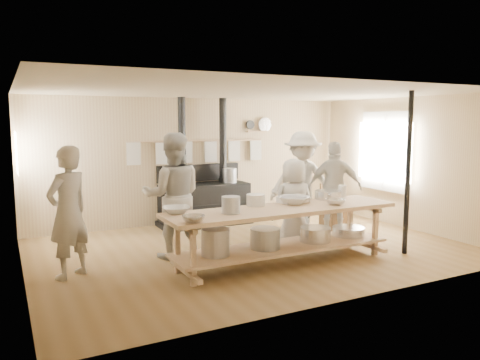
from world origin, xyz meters
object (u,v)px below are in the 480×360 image
object	(u,v)px
chair	(333,216)
stove	(204,200)
cook_center	(294,204)
roasting_pan	(293,199)
cook_left	(173,196)
cook_by_window	(303,182)
prep_table	(282,230)
cook_far_left	(68,212)
cook_right	(335,188)

from	to	relation	value
chair	stove	bearing A→B (deg)	145.40
cook_center	roasting_pan	xyz separation A→B (m)	(-0.24, -0.34, 0.14)
cook_left	chair	size ratio (longest dim) A/B	2.16
cook_center	cook_by_window	xyz separation A→B (m)	(0.84, 0.95, 0.21)
stove	cook_center	size ratio (longest dim) A/B	1.71
prep_table	cook_center	world-z (taller)	cook_center
stove	roasting_pan	bearing A→B (deg)	-81.56
prep_table	chair	bearing A→B (deg)	34.39
chair	roasting_pan	distance (m)	2.15
chair	roasting_pan	world-z (taller)	roasting_pan
stove	roasting_pan	size ratio (longest dim) A/B	5.75
cook_far_left	cook_left	size ratio (longest dim) A/B	0.92
cook_far_left	cook_right	bearing A→B (deg)	149.58
cook_by_window	roasting_pan	xyz separation A→B (m)	(-1.07, -1.29, -0.07)
stove	cook_by_window	world-z (taller)	stove
cook_right	cook_center	bearing A→B (deg)	48.17
roasting_pan	cook_right	bearing A→B (deg)	29.56
cook_left	cook_right	xyz separation A→B (m)	(3.24, 0.11, -0.10)
stove	cook_far_left	world-z (taller)	stove
cook_center	chair	world-z (taller)	cook_center
cook_left	roasting_pan	world-z (taller)	cook_left
stove	cook_right	xyz separation A→B (m)	(1.91, -1.84, 0.35)
prep_table	cook_far_left	world-z (taller)	cook_far_left
stove	chair	bearing A→B (deg)	-36.57
stove	chair	size ratio (longest dim) A/B	2.87
cook_right	cook_by_window	bearing A→B (deg)	-18.55
cook_far_left	cook_by_window	distance (m)	4.46
cook_center	cook_by_window	bearing A→B (deg)	-124.24
chair	roasting_pan	bearing A→B (deg)	-144.77
stove	cook_far_left	bearing A→B (deg)	-142.73
cook_far_left	cook_left	bearing A→B (deg)	154.61
roasting_pan	prep_table	bearing A→B (deg)	-141.12
cook_by_window	stove	bearing A→B (deg)	163.40
chair	cook_left	bearing A→B (deg)	-171.72
cook_left	cook_by_window	world-z (taller)	cook_left
cook_left	cook_far_left	bearing A→B (deg)	25.95
cook_right	chair	size ratio (longest dim) A/B	1.94
prep_table	cook_left	xyz separation A→B (m)	(-1.33, 1.07, 0.46)
cook_left	cook_center	xyz separation A→B (m)	(1.97, -0.41, -0.22)
cook_far_left	chair	xyz separation A→B (m)	(5.02, 0.65, -0.64)
cook_right	chair	world-z (taller)	cook_right
cook_left	chair	world-z (taller)	cook_left
prep_table	cook_by_window	distance (m)	2.23
cook_center	chair	xyz separation A→B (m)	(1.48, 0.79, -0.49)
stove	cook_far_left	size ratio (longest dim) A/B	1.44
prep_table	cook_far_left	xyz separation A→B (m)	(-2.91, 0.80, 0.38)
cook_left	cook_center	world-z (taller)	cook_left
cook_far_left	prep_table	bearing A→B (deg)	129.66
cook_by_window	cook_right	bearing A→B (deg)	-17.34
cook_right	roasting_pan	distance (m)	1.74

